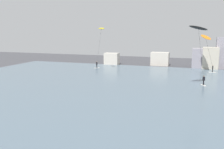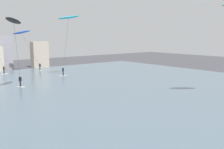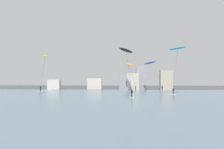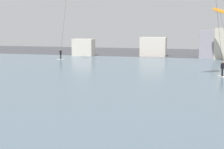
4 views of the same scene
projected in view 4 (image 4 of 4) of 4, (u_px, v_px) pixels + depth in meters
water_bay at (170, 86)px, 29.76m from camera, size 84.00×52.00×0.10m
far_shore_buildings at (209, 43)px, 54.68m from camera, size 38.80×5.10×7.50m
kitesurfer_orange at (220, 14)px, 47.05m from camera, size 3.95×3.88×8.28m
kitesurfer_yellow at (66, 6)px, 48.82m from camera, size 4.14×4.44×9.69m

